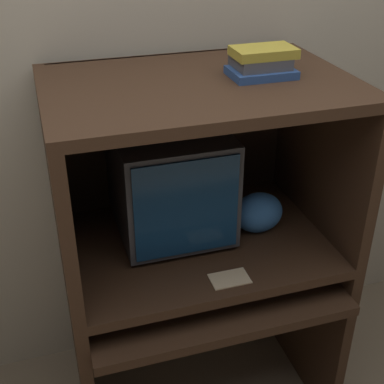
{
  "coord_description": "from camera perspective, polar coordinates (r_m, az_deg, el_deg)",
  "views": [
    {
      "loc": [
        -0.49,
        -1.19,
        1.88
      ],
      "look_at": [
        -0.02,
        0.34,
        0.97
      ],
      "focal_mm": 50.0,
      "sensor_mm": 36.0,
      "label": 1
    }
  ],
  "objects": [
    {
      "name": "desk_base",
      "position": [
        2.13,
        0.99,
        -13.37
      ],
      "size": [
        0.97,
        0.73,
        0.66
      ],
      "color": "#382316",
      "rests_on": "ground_plane"
    },
    {
      "name": "book_stack",
      "position": [
        1.73,
        7.44,
        13.56
      ],
      "size": [
        0.2,
        0.15,
        0.09
      ],
      "color": "navy",
      "rests_on": "hutch_upper"
    },
    {
      "name": "mouse",
      "position": [
        1.97,
        8.46,
        -8.39
      ],
      "size": [
        0.07,
        0.05,
        0.03
      ],
      "color": "black",
      "rests_on": "desk_base"
    },
    {
      "name": "desk_monitor_shelf",
      "position": [
        1.96,
        0.65,
        -5.61
      ],
      "size": [
        0.97,
        0.67,
        0.11
      ],
      "color": "#382316",
      "rests_on": "desk_base"
    },
    {
      "name": "paper_card",
      "position": [
        1.76,
        4.03,
        -9.21
      ],
      "size": [
        0.13,
        0.08,
        0.0
      ],
      "color": "#CCB28C",
      "rests_on": "desk_monitor_shelf"
    },
    {
      "name": "hutch_upper",
      "position": [
        1.78,
        0.39,
        6.14
      ],
      "size": [
        0.97,
        0.67,
        0.59
      ],
      "color": "#382316",
      "rests_on": "desk_monitor_shelf"
    },
    {
      "name": "snack_bag",
      "position": [
        1.97,
        7.07,
        -2.18
      ],
      "size": [
        0.18,
        0.14,
        0.15
      ],
      "color": "#336BB7",
      "rests_on": "desk_monitor_shelf"
    },
    {
      "name": "crt_monitor",
      "position": [
        1.89,
        -2.36,
        1.25
      ],
      "size": [
        0.38,
        0.43,
        0.4
      ],
      "color": "#333338",
      "rests_on": "desk_monitor_shelf"
    },
    {
      "name": "wall_back",
      "position": [
        2.06,
        -2.71,
        13.44
      ],
      "size": [
        6.0,
        0.06,
        2.6
      ],
      "color": "#B2A893",
      "rests_on": "ground_plane"
    },
    {
      "name": "keyboard",
      "position": [
        1.88,
        0.31,
        -10.12
      ],
      "size": [
        0.44,
        0.15,
        0.03
      ],
      "color": "#2D2D30",
      "rests_on": "desk_base"
    }
  ]
}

